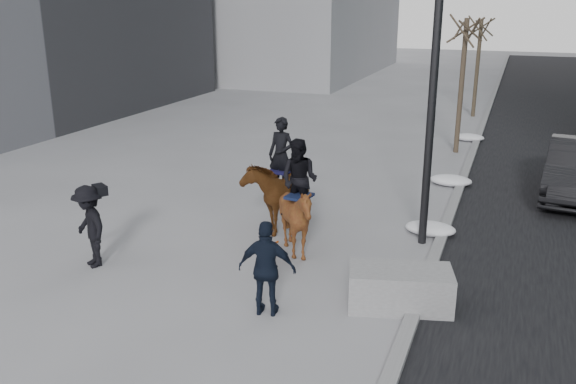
% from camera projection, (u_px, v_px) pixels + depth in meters
% --- Properties ---
extents(ground, '(120.00, 120.00, 0.00)m').
position_uv_depth(ground, '(267.00, 280.00, 12.20)').
color(ground, gray).
rests_on(ground, ground).
extents(curb, '(0.25, 90.00, 0.12)m').
position_uv_depth(curb, '(467.00, 168.00, 20.09)').
color(curb, gray).
rests_on(curb, ground).
extents(planter, '(2.02, 1.36, 0.74)m').
position_uv_depth(planter, '(400.00, 288.00, 11.05)').
color(planter, '#939396').
rests_on(planter, ground).
extents(tree_near, '(1.20, 1.20, 5.27)m').
position_uv_depth(tree_near, '(462.00, 80.00, 21.53)').
color(tree_near, '#382E21').
rests_on(tree_near, ground).
extents(tree_far, '(1.20, 1.20, 4.98)m').
position_uv_depth(tree_far, '(478.00, 63.00, 28.34)').
color(tree_far, '#362C20').
rests_on(tree_far, ground).
extents(mounted_left, '(1.30, 2.22, 2.69)m').
position_uv_depth(mounted_left, '(279.00, 187.00, 14.83)').
color(mounted_left, '#512A10').
rests_on(mounted_left, ground).
extents(mounted_right, '(1.54, 1.69, 2.58)m').
position_uv_depth(mounted_right, '(297.00, 211.00, 13.09)').
color(mounted_right, '#4A1B0E').
rests_on(mounted_right, ground).
extents(feeder, '(1.09, 0.94, 1.75)m').
position_uv_depth(feeder, '(267.00, 269.00, 10.65)').
color(feeder, black).
rests_on(feeder, ground).
extents(camera_crew, '(1.31, 1.16, 1.75)m').
position_uv_depth(camera_crew, '(90.00, 226.00, 12.62)').
color(camera_crew, black).
rests_on(camera_crew, ground).
extents(lamppost, '(0.25, 1.39, 9.09)m').
position_uv_depth(lamppost, '(439.00, 18.00, 12.65)').
color(lamppost, black).
rests_on(lamppost, ground).
extents(snow_piles, '(1.24, 11.42, 0.31)m').
position_uv_depth(snow_piles, '(452.00, 177.00, 18.70)').
color(snow_piles, white).
rests_on(snow_piles, ground).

